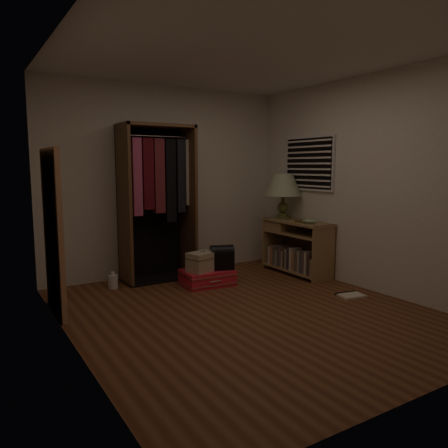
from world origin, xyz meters
The scene contains 13 objects.
ground centered at (0.00, 0.00, 0.00)m, with size 4.00×4.00×0.00m, color brown.
room_walls centered at (0.08, 0.04, 1.50)m, with size 3.52×4.02×2.60m.
console_bookshelf centered at (1.54, 1.04, 0.39)m, with size 0.42×1.12×0.75m.
open_wardrobe centered at (-0.22, 1.77, 1.21)m, with size 1.03×0.50×2.05m.
floor_mirror centered at (-1.70, 1.00, 0.85)m, with size 0.06×0.80×1.70m.
pink_suitcase centered at (0.16, 1.13, 0.10)m, with size 0.67×0.50×0.20m.
train_case centered at (0.07, 1.11, 0.32)m, with size 0.42×0.34×0.26m.
black_bag centered at (0.34, 1.07, 0.36)m, with size 0.34×0.27×0.32m.
table_lamp centered at (1.54, 1.32, 1.23)m, with size 0.62×0.62×0.66m.
brass_tray centered at (1.54, 0.88, 0.76)m, with size 0.30×0.30×0.01m.
ceramic_bowl centered at (1.49, 0.70, 0.77)m, with size 0.18×0.18×0.04m, color #ADCEAC.
white_jug centered at (-0.93, 1.60, 0.09)m, with size 0.14×0.14×0.21m.
floor_book centered at (1.35, -0.17, 0.01)m, with size 0.32×0.28×0.03m.
Camera 1 is at (-2.51, -3.63, 1.52)m, focal length 35.00 mm.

